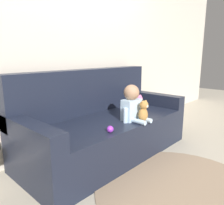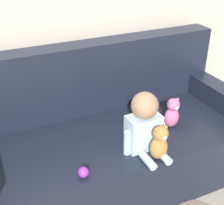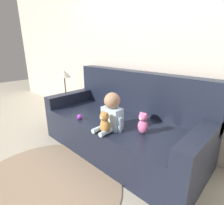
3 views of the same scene
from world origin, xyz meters
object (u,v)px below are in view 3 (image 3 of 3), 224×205
Objects in this scene: teddy_bear_brown at (105,123)px; plush_toy_side at (143,123)px; person_baby at (111,112)px; couch at (123,125)px; toy_ball at (80,117)px; side_table at (65,83)px.

teddy_bear_brown is 1.05× the size of plush_toy_side.
person_baby is 0.15m from teddy_bear_brown.
toy_ball is at bearing -128.47° from couch.
toy_ball is 0.07× the size of side_table.
teddy_bear_brown reaches higher than toy_ball.
teddy_bear_brown is 1.54m from side_table.
toy_ball is (-0.48, 0.04, -0.09)m from teddy_bear_brown.
toy_ball is at bearing -163.21° from plush_toy_side.
couch is 0.53m from teddy_bear_brown.
plush_toy_side is at bearing 44.03° from teddy_bear_brown.
person_baby is 1.74× the size of plush_toy_side.
couch is 0.55m from toy_ball.
person_baby is at bearing 103.94° from teddy_bear_brown.
couch reaches higher than person_baby.
person_baby reaches higher than teddy_bear_brown.
plush_toy_side is (0.28, 0.27, -0.01)m from teddy_bear_brown.
plush_toy_side is 0.79m from toy_ball.
side_table is (-1.43, 0.34, 0.06)m from person_baby.
side_table reaches higher than toy_ball.
couch is 0.46m from person_baby.
couch reaches higher than plush_toy_side.
couch is 31.90× the size of toy_ball.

